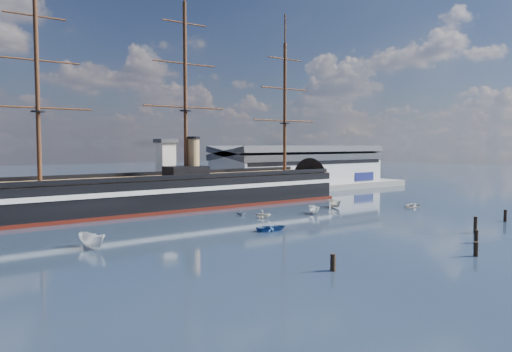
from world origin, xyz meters
TOP-DOWN VIEW (x-y plane):
  - ground at (0.00, 40.00)m, footprint 600.00×600.00m
  - quay at (10.00, 76.00)m, footprint 180.00×18.00m
  - warehouse at (58.00, 80.00)m, footprint 63.00×21.00m
  - quay_tower at (3.00, 73.00)m, footprint 5.00×5.00m
  - warship at (-2.03, 60.00)m, footprint 112.88×16.27m
  - motorboat_a at (-33.43, 26.77)m, footprint 7.54×3.87m
  - motorboat_b at (-2.40, 21.79)m, footprint 1.95×3.80m
  - motorboat_c at (18.94, 32.75)m, footprint 6.06×4.59m
  - motorboat_d at (5.81, 34.71)m, footprint 5.68×5.16m
  - motorboat_e at (46.75, 26.18)m, footprint 1.70×3.08m
  - motorboat_f at (30.87, 37.63)m, footprint 6.69×4.29m
  - motorboat_g at (4.53, 40.87)m, footprint 2.50×3.72m
  - piling_near_left at (-14.60, -4.89)m, footprint 0.64×0.64m
  - piling_near_mid at (7.16, -11.49)m, footprint 0.64×0.64m
  - piling_near_right at (24.43, -1.97)m, footprint 0.64×0.64m
  - piling_far_right at (41.55, 1.08)m, footprint 0.64×0.64m
  - piling_extra at (16.06, -6.69)m, footprint 0.64×0.64m

SIDE VIEW (x-z plane):
  - ground at x=0.00m, z-range 0.00..0.00m
  - quay at x=10.00m, z-range -1.00..1.00m
  - motorboat_a at x=-33.43m, z-range -1.44..1.44m
  - motorboat_b at x=-2.40m, z-range -0.85..0.85m
  - motorboat_c at x=18.94m, z-range -1.15..1.15m
  - motorboat_d at x=5.81m, z-range -0.99..0.99m
  - motorboat_e at x=46.75m, z-range -0.68..0.68m
  - motorboat_f at x=30.87m, z-range -1.26..1.26m
  - motorboat_g at x=4.53m, z-range -0.63..0.63m
  - piling_near_left at x=-14.60m, z-range -1.43..1.43m
  - piling_near_mid at x=7.16m, z-range -1.38..1.38m
  - piling_near_right at x=24.43m, z-range -1.82..1.82m
  - piling_far_right at x=41.55m, z-range -1.58..1.58m
  - piling_extra at x=16.06m, z-range -1.41..1.41m
  - warship at x=-2.03m, z-range -22.93..31.01m
  - warehouse at x=58.00m, z-range 2.18..13.78m
  - quay_tower at x=3.00m, z-range 2.25..17.25m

